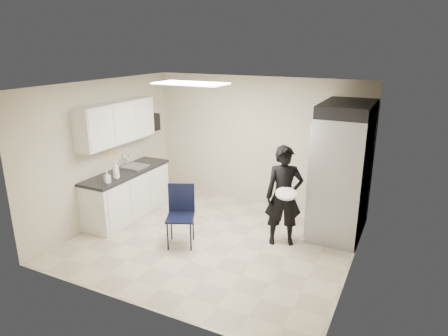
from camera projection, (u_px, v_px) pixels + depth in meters
The scene contains 21 objects.
floor at pixel (213, 240), 6.80m from camera, with size 4.50×4.50×0.00m, color #B6A98F.
ceiling at pixel (211, 85), 6.02m from camera, with size 4.50×4.50×0.00m, color silver.
back_wall at pixel (258, 141), 8.12m from camera, with size 4.50×4.50×0.00m, color beige.
left_wall at pixel (104, 151), 7.36m from camera, with size 4.00×4.00×0.00m, color beige.
right_wall at pixel (357, 189), 5.46m from camera, with size 4.00×4.00×0.00m, color beige.
ceiling_panel at pixel (191, 83), 6.62m from camera, with size 1.20×0.60×0.02m, color white.
lower_counter at pixel (128, 194), 7.66m from camera, with size 0.60×1.90×0.86m, color silver.
countertop at pixel (126, 172), 7.53m from camera, with size 0.64×1.95×0.05m, color black.
sink at pixel (135, 169), 7.74m from camera, with size 0.42×0.40×0.14m, color gray.
faucet at pixel (126, 161), 7.78m from camera, with size 0.02×0.02×0.24m, color silver.
upper_cabinets at pixel (117, 122), 7.30m from camera, with size 0.35×1.80×0.75m, color silver.
towel_dispenser at pixel (152, 122), 8.37m from camera, with size 0.22×0.30×0.35m, color black.
notice_sticker_left at pixel (109, 154), 7.46m from camera, with size 0.00×0.12×0.07m, color yellow.
notice_sticker_right at pixel (116, 154), 7.65m from camera, with size 0.00×0.12×0.07m, color yellow.
commercial_fridge at pixel (342, 176), 6.81m from camera, with size 0.80×1.35×2.10m, color gray.
fridge_compressor at pixel (348, 108), 6.46m from camera, with size 0.80×1.35×0.20m, color black.
folding_chair at pixel (180, 218), 6.50m from camera, with size 0.44×0.44×0.98m, color black.
man_tuxedo at pixel (284, 196), 6.48m from camera, with size 0.61×0.41×1.67m, color black.
bucket_lid at pixel (286, 194), 6.20m from camera, with size 0.33×0.33×0.04m, color white.
soap_bottle_a at pixel (116, 170), 7.04m from camera, with size 0.12×0.12×0.32m, color white.
soap_bottle_b at pixel (107, 177), 6.85m from camera, with size 0.09×0.10×0.21m, color #A6A7B2.
Camera 1 is at (2.87, -5.41, 3.21)m, focal length 32.00 mm.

